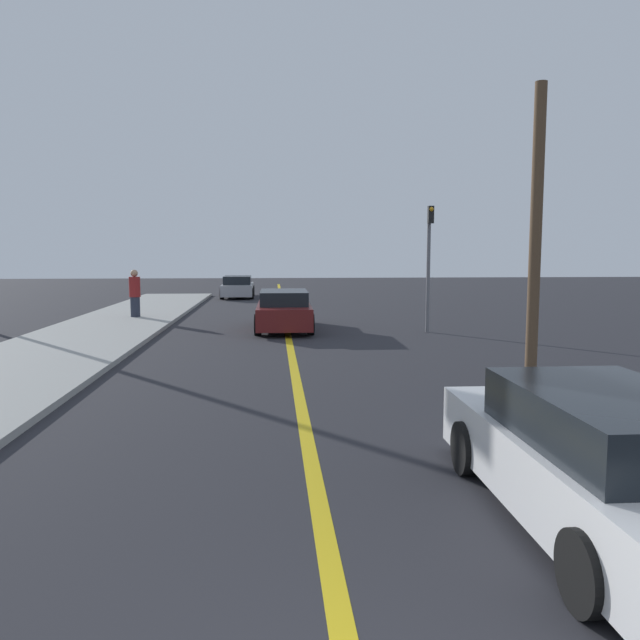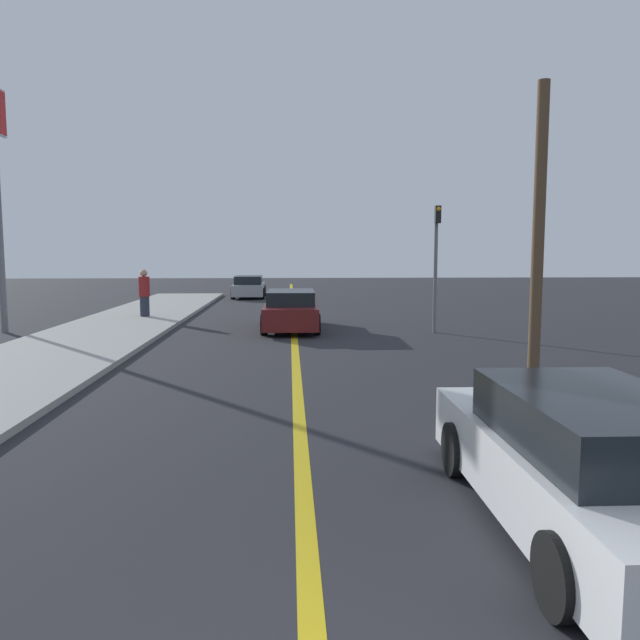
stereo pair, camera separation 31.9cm
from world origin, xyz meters
The scene contains 8 objects.
road_center_line centered at (0.00, 18.00, 0.00)m, with size 0.20×60.00×0.01m.
sidewalk_left centered at (-6.06, 17.58, 0.07)m, with size 3.88×35.16×0.13m.
car_near_right_lane centered at (2.62, 3.07, 0.66)m, with size 1.88×4.66×1.36m.
car_ahead_center centered at (-0.10, 18.52, 0.65)m, with size 1.92×4.65×1.34m.
car_far_distant centered at (-2.47, 33.54, 0.61)m, with size 1.89×4.49×1.25m.
pedestrian_far_standing centered at (-5.75, 21.88, 1.03)m, with size 0.42×0.42×1.81m.
traffic_light centered at (4.57, 17.45, 2.50)m, with size 0.18×0.40×4.08m.
utility_pole centered at (4.84, 9.88, 2.98)m, with size 0.24×0.24×5.96m.
Camera 1 is at (-0.46, -2.44, 2.63)m, focal length 35.00 mm.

